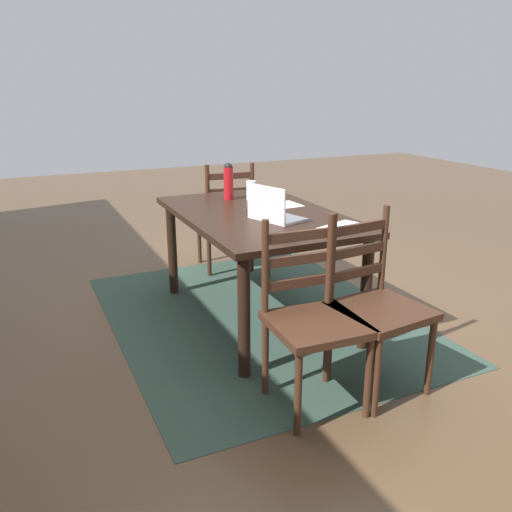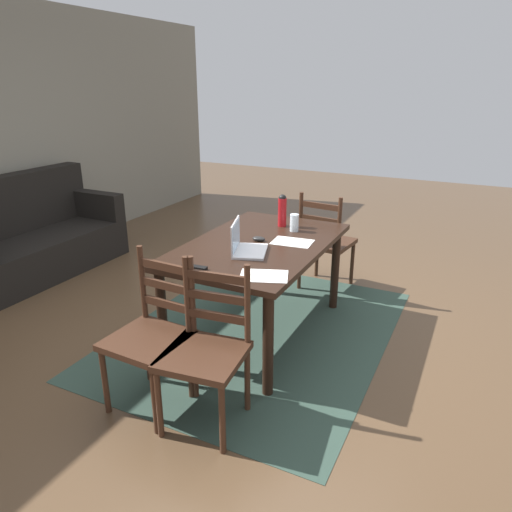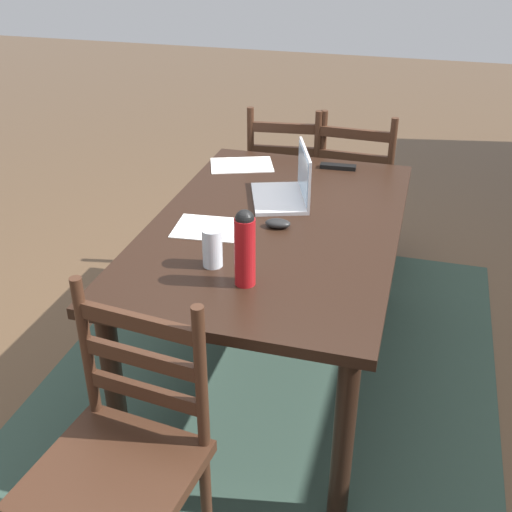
% 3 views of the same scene
% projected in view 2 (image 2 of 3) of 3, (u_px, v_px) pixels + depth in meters
% --- Properties ---
extents(ground_plane, '(14.00, 14.00, 0.00)m').
position_uv_depth(ground_plane, '(258.00, 332.00, 3.80)').
color(ground_plane, brown).
extents(area_rug, '(2.49, 1.95, 0.01)m').
position_uv_depth(area_rug, '(258.00, 331.00, 3.80)').
color(area_rug, '#2D4238').
rests_on(area_rug, ground).
extents(dining_table, '(1.54, 0.96, 0.75)m').
position_uv_depth(dining_table, '(259.00, 254.00, 3.57)').
color(dining_table, black).
rests_on(dining_table, ground).
extents(chair_left_far, '(0.46, 0.46, 0.95)m').
position_uv_depth(chair_left_far, '(152.00, 335.00, 2.83)').
color(chair_left_far, '#3D2316').
rests_on(chair_left_far, ground).
extents(chair_right_near, '(0.49, 0.49, 0.95)m').
position_uv_depth(chair_right_near, '(326.00, 242.00, 4.46)').
color(chair_right_near, '#3D2316').
rests_on(chair_right_near, ground).
extents(chair_left_near, '(0.49, 0.49, 0.95)m').
position_uv_depth(chair_left_near, '(206.00, 350.00, 2.67)').
color(chair_left_near, '#3D2316').
rests_on(chair_left_near, ground).
extents(couch, '(1.80, 0.80, 1.00)m').
position_uv_depth(couch, '(32.00, 239.00, 4.88)').
color(couch, black).
rests_on(couch, ground).
extents(laptop, '(0.37, 0.31, 0.23)m').
position_uv_depth(laptop, '(244.00, 244.00, 3.33)').
color(laptop, silver).
rests_on(laptop, dining_table).
extents(water_bottle, '(0.07, 0.07, 0.27)m').
position_uv_depth(water_bottle, '(282.00, 210.00, 3.90)').
color(water_bottle, '#A81419').
rests_on(water_bottle, dining_table).
extents(drinking_glass, '(0.07, 0.07, 0.14)m').
position_uv_depth(drinking_glass, '(294.00, 223.00, 3.79)').
color(drinking_glass, silver).
rests_on(drinking_glass, dining_table).
extents(computer_mouse, '(0.07, 0.10, 0.03)m').
position_uv_depth(computer_mouse, '(259.00, 239.00, 3.58)').
color(computer_mouse, black).
rests_on(computer_mouse, dining_table).
extents(tv_remote, '(0.05, 0.17, 0.02)m').
position_uv_depth(tv_remote, '(195.00, 267.00, 3.05)').
color(tv_remote, black).
rests_on(tv_remote, dining_table).
extents(paper_stack_left, '(0.24, 0.31, 0.00)m').
position_uv_depth(paper_stack_left, '(292.00, 242.00, 3.55)').
color(paper_stack_left, white).
rests_on(paper_stack_left, dining_table).
extents(paper_stack_right, '(0.30, 0.35, 0.00)m').
position_uv_depth(paper_stack_right, '(264.00, 276.00, 2.94)').
color(paper_stack_right, white).
rests_on(paper_stack_right, dining_table).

